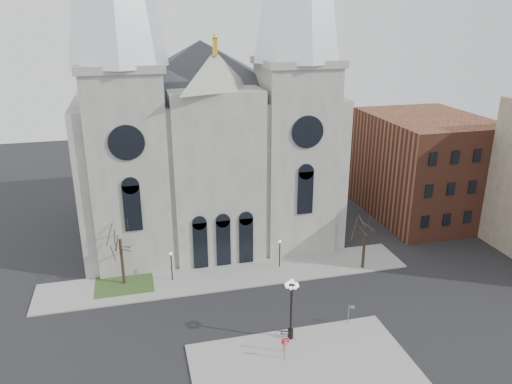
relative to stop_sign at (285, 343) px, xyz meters
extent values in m
plane|color=black|center=(-1.82, 3.85, -1.69)|extent=(160.00, 160.00, 0.00)
cube|color=gray|center=(1.18, -1.15, -1.62)|extent=(18.00, 10.00, 0.14)
cube|color=gray|center=(-1.82, 14.85, -1.62)|extent=(40.00, 6.00, 0.14)
cube|color=#2B4B20|center=(-12.82, 15.85, -1.60)|extent=(6.00, 5.00, 0.18)
cube|color=gray|center=(-1.82, 29.85, 7.31)|extent=(30.00, 24.00, 18.00)
pyramid|color=#2D3035|center=(-1.82, 29.85, 22.31)|extent=(33.00, 26.40, 6.00)
cube|color=gray|center=(-11.32, 21.35, 9.31)|extent=(8.00, 8.00, 22.00)
cylinder|color=black|center=(-11.32, 17.30, 13.31)|extent=(3.60, 0.30, 3.60)
cube|color=gray|center=(7.68, 21.35, 9.31)|extent=(8.00, 8.00, 22.00)
cylinder|color=black|center=(7.68, 17.30, 13.31)|extent=(3.60, 0.30, 3.60)
cube|color=gray|center=(-1.82, 19.85, 8.06)|extent=(10.00, 5.00, 19.50)
pyramid|color=gray|center=(-1.82, 19.85, 19.81)|extent=(11.00, 5.00, 4.00)
cube|color=brown|center=(28.18, 25.85, 5.31)|extent=(14.00, 18.00, 14.00)
cylinder|color=black|center=(-12.82, 15.85, 0.93)|extent=(0.32, 0.32, 5.25)
cylinder|color=black|center=(13.18, 12.85, 0.41)|extent=(0.32, 0.32, 4.20)
cylinder|color=black|center=(-7.82, 15.35, -0.05)|extent=(0.12, 0.12, 3.00)
sphere|color=white|center=(-7.82, 15.35, 1.55)|extent=(0.32, 0.32, 0.32)
cylinder|color=black|center=(4.18, 15.35, -0.05)|extent=(0.12, 0.12, 3.00)
sphere|color=white|center=(4.18, 15.35, 1.55)|extent=(0.32, 0.32, 0.32)
cylinder|color=slate|center=(0.00, 0.00, -0.52)|extent=(0.08, 0.08, 2.07)
cylinder|color=red|center=(0.00, 0.00, 0.21)|extent=(0.67, 0.33, 0.72)
cylinder|color=white|center=(0.00, 0.00, 0.21)|extent=(0.72, 0.34, 0.78)
cube|color=white|center=(0.00, 0.00, 0.32)|extent=(0.37, 0.18, 0.09)
cube|color=white|center=(0.00, 0.00, 0.09)|extent=(0.42, 0.20, 0.09)
cylinder|color=black|center=(1.32, 2.55, 1.05)|extent=(0.18, 0.18, 5.20)
cylinder|color=black|center=(1.32, 2.55, -1.10)|extent=(0.50, 0.50, 0.90)
sphere|color=white|center=(1.32, 2.55, 4.16)|extent=(0.36, 0.36, 0.36)
cylinder|color=slate|center=(0.17, 0.91, -0.45)|extent=(0.09, 0.09, 2.20)
cube|color=black|center=(0.17, 0.91, 0.38)|extent=(0.92, 0.36, 0.31)
cylinder|color=slate|center=(7.13, 3.30, -0.56)|extent=(0.08, 0.08, 1.98)
cube|color=#0C5814|center=(7.44, 3.27, 0.30)|extent=(0.56, 0.08, 0.14)
cube|color=#0C5814|center=(7.44, 3.27, 0.12)|extent=(0.56, 0.08, 0.14)
camera|label=1|loc=(-10.72, -32.48, 25.56)|focal=35.00mm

